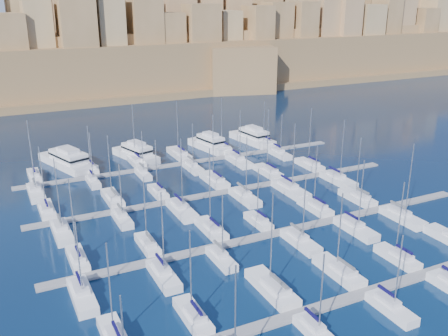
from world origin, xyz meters
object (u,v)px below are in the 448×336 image
motor_yacht_b (136,153)px  motor_yacht_d (253,137)px  sailboat_2 (272,288)px  motor_yacht_a (68,160)px  sailboat_4 (398,257)px  motor_yacht_c (210,144)px

motor_yacht_b → motor_yacht_d: bearing=0.6°
sailboat_2 → motor_yacht_b: bearing=89.6°
motor_yacht_b → motor_yacht_d: size_ratio=0.97×
motor_yacht_a → motor_yacht_d: bearing=-1.7°
sailboat_2 → motor_yacht_b: sailboat_2 is taller
sailboat_4 → motor_yacht_b: (-22.26, 69.98, 0.99)m
sailboat_4 → motor_yacht_a: bearing=118.6°
sailboat_4 → motor_yacht_c: sailboat_4 is taller
motor_yacht_a → sailboat_2: bearing=-76.9°
sailboat_4 → motor_yacht_b: bearing=107.6°
sailboat_2 → motor_yacht_b: size_ratio=0.95×
sailboat_2 → motor_yacht_d: (35.49, 69.19, 0.96)m
motor_yacht_d → motor_yacht_a: bearing=178.3°
sailboat_2 → motor_yacht_c: 71.70m
motor_yacht_a → motor_yacht_c: bearing=-3.5°
sailboat_2 → motor_yacht_d: bearing=62.8°
motor_yacht_d → sailboat_2: bearing=-117.2°
motor_yacht_b → sailboat_2: bearing=-90.4°
motor_yacht_a → motor_yacht_b: (17.00, -1.90, -0.00)m
motor_yacht_b → motor_yacht_d: (34.96, 0.35, 0.00)m
sailboat_2 → sailboat_4: size_ratio=1.13×
motor_yacht_d → motor_yacht_c: bearing=-176.9°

